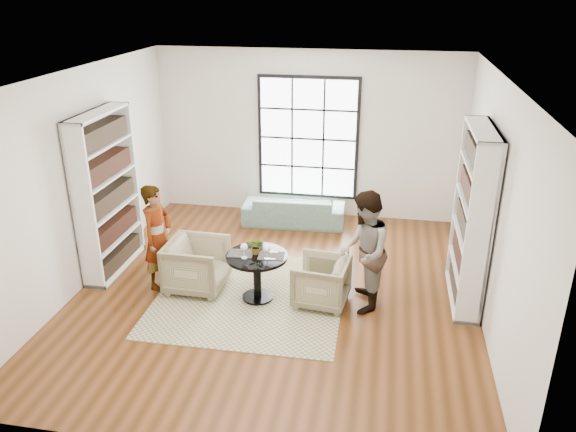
% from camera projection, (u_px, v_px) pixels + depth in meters
% --- Properties ---
extents(ground, '(6.00, 6.00, 0.00)m').
position_uv_depth(ground, '(276.00, 292.00, 7.93)').
color(ground, brown).
extents(room_shell, '(6.00, 6.01, 6.00)m').
position_uv_depth(room_shell, '(283.00, 195.00, 7.94)').
color(room_shell, silver).
rests_on(room_shell, ground).
extents(rug, '(2.58, 2.58, 0.01)m').
position_uv_depth(rug, '(251.00, 296.00, 7.82)').
color(rug, tan).
rests_on(rug, ground).
extents(pedestal_table, '(0.84, 0.84, 0.67)m').
position_uv_depth(pedestal_table, '(257.00, 267.00, 7.57)').
color(pedestal_table, black).
rests_on(pedestal_table, ground).
extents(sofa, '(1.84, 0.79, 0.53)m').
position_uv_depth(sofa, '(294.00, 210.00, 10.08)').
color(sofa, slate).
rests_on(sofa, ground).
extents(armchair_left, '(0.82, 0.80, 0.74)m').
position_uv_depth(armchair_left, '(197.00, 265.00, 7.88)').
color(armchair_left, '#BCB786').
rests_on(armchair_left, ground).
extents(armchair_right, '(0.79, 0.77, 0.65)m').
position_uv_depth(armchair_right, '(321.00, 282.00, 7.54)').
color(armchair_right, tan).
rests_on(armchair_right, ground).
extents(person_left, '(0.47, 0.62, 1.52)m').
position_uv_depth(person_left, '(158.00, 237.00, 7.82)').
color(person_left, gray).
rests_on(person_left, ground).
extents(person_right, '(0.67, 0.84, 1.64)m').
position_uv_depth(person_right, '(364.00, 252.00, 7.26)').
color(person_right, gray).
rests_on(person_right, ground).
extents(placemat_left, '(0.36, 0.29, 0.01)m').
position_uv_depth(placemat_left, '(241.00, 253.00, 7.54)').
color(placemat_left, '#2A2725').
rests_on(placemat_left, pedestal_table).
extents(placemat_right, '(0.36, 0.29, 0.01)m').
position_uv_depth(placemat_right, '(271.00, 256.00, 7.48)').
color(placemat_right, '#2A2725').
rests_on(placemat_right, pedestal_table).
extents(cutlery_left, '(0.16, 0.23, 0.01)m').
position_uv_depth(cutlery_left, '(241.00, 253.00, 7.54)').
color(cutlery_left, silver).
rests_on(cutlery_left, placemat_left).
extents(cutlery_right, '(0.16, 0.23, 0.01)m').
position_uv_depth(cutlery_right, '(271.00, 255.00, 7.47)').
color(cutlery_right, silver).
rests_on(cutlery_right, placemat_right).
extents(wine_glass_left, '(0.10, 0.10, 0.21)m').
position_uv_depth(wine_glass_left, '(244.00, 248.00, 7.36)').
color(wine_glass_left, silver).
rests_on(wine_glass_left, pedestal_table).
extents(wine_glass_right, '(0.09, 0.09, 0.20)m').
position_uv_depth(wine_glass_right, '(267.00, 249.00, 7.34)').
color(wine_glass_right, silver).
rests_on(wine_glass_right, pedestal_table).
extents(flower_centerpiece, '(0.24, 0.22, 0.22)m').
position_uv_depth(flower_centerpiece, '(256.00, 247.00, 7.50)').
color(flower_centerpiece, gray).
rests_on(flower_centerpiece, pedestal_table).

